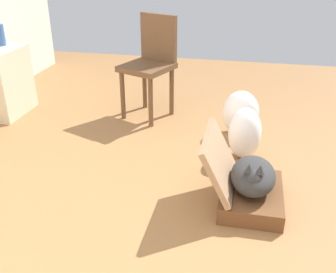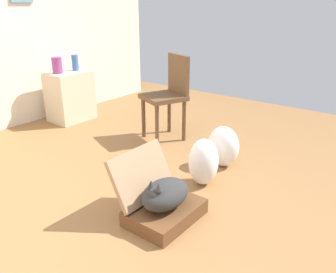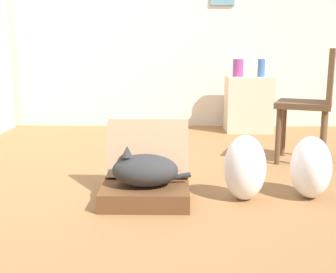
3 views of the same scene
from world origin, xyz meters
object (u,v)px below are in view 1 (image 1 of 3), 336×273
at_px(plastic_bag_white, 245,133).
at_px(cat, 253,176).
at_px(suitcase_base, 251,196).
at_px(chair, 151,62).
at_px(side_table, 1,82).
at_px(plastic_bag_clear, 241,113).
at_px(vase_short, 0,35).

bearing_deg(plastic_bag_white, cat, -173.30).
distance_m(suitcase_base, chair, 1.71).
bearing_deg(cat, chair, 36.80).
height_order(suitcase_base, side_table, side_table).
height_order(cat, side_table, side_table).
bearing_deg(side_table, plastic_bag_clear, -90.01).
relative_size(cat, vase_short, 2.40).
bearing_deg(side_table, suitcase_base, -113.30).
xyz_separation_m(plastic_bag_white, vase_short, (0.56, 2.35, 0.54)).
relative_size(suitcase_base, vase_short, 2.66).
height_order(plastic_bag_white, side_table, side_table).
height_order(cat, plastic_bag_white, plastic_bag_white).
bearing_deg(chair, plastic_bag_white, -15.42).
height_order(suitcase_base, cat, cat).
distance_m(cat, chair, 1.68).
relative_size(plastic_bag_clear, side_table, 0.62).
distance_m(plastic_bag_white, vase_short, 2.48).
bearing_deg(chair, vase_short, -152.65).
xyz_separation_m(suitcase_base, plastic_bag_white, (0.62, 0.07, 0.15)).
relative_size(plastic_bag_white, plastic_bag_clear, 1.05).
relative_size(suitcase_base, cat, 1.11).
relative_size(cat, chair, 0.51).
bearing_deg(vase_short, plastic_bag_clear, -93.30).
bearing_deg(suitcase_base, vase_short, 64.15).
distance_m(cat, side_table, 2.65).
relative_size(vase_short, chair, 0.21).
xyz_separation_m(suitcase_base, plastic_bag_clear, (1.04, 0.12, 0.14)).
height_order(plastic_bag_white, vase_short, vase_short).
bearing_deg(suitcase_base, side_table, 66.70).
relative_size(cat, side_table, 0.75).
distance_m(plastic_bag_white, chair, 1.20).
distance_m(suitcase_base, plastic_bag_white, 0.64).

